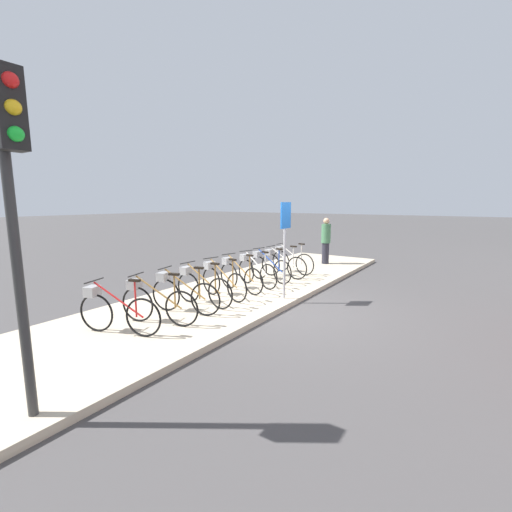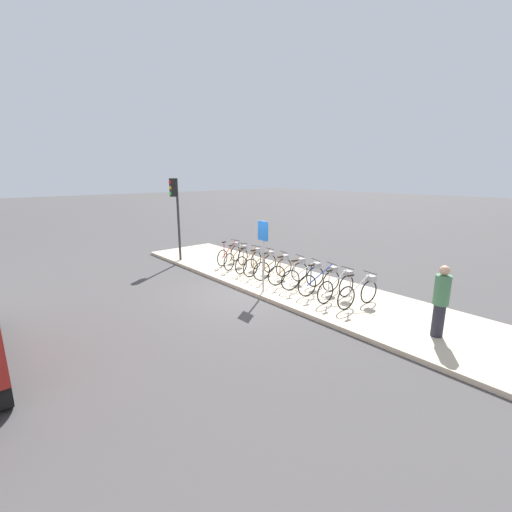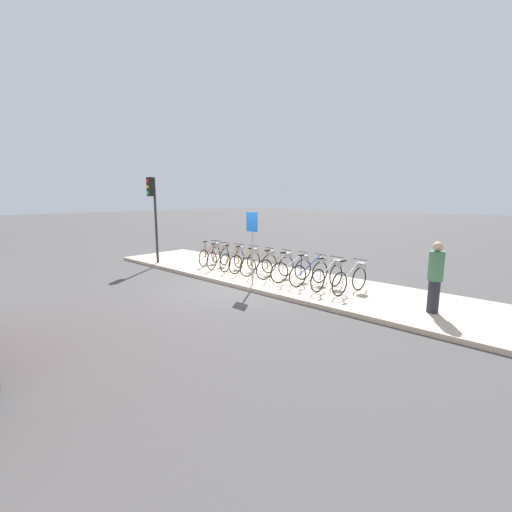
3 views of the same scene
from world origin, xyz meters
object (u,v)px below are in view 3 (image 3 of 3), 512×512
object	(u,v)px
parked_bicycle_6	(294,268)
sign_post	(252,236)
parked_bicycle_3	(247,260)
parked_bicycle_9	(352,278)
parked_bicycle_1	(220,256)
parked_bicycle_2	(234,258)
parked_bicycle_4	(261,262)
traffic_light	(153,202)
parked_bicycle_5	(278,265)
parked_bicycle_8	(329,274)
parked_bicycle_0	(211,253)
parked_bicycle_7	(311,271)
pedestrian	(435,276)

from	to	relation	value
parked_bicycle_6	sign_post	distance (m)	1.82
parked_bicycle_3	parked_bicycle_9	bearing A→B (deg)	-0.11
parked_bicycle_1	parked_bicycle_6	world-z (taller)	same
parked_bicycle_2	parked_bicycle_4	world-z (taller)	same
parked_bicycle_3	traffic_light	size ratio (longest dim) A/B	0.47
parked_bicycle_5	sign_post	bearing A→B (deg)	-87.71
parked_bicycle_8	parked_bicycle_9	bearing A→B (deg)	5.00
parked_bicycle_9	parked_bicycle_8	bearing A→B (deg)	-175.00
traffic_light	sign_post	size ratio (longest dim) A/B	1.54
parked_bicycle_9	traffic_light	size ratio (longest dim) A/B	0.46
parked_bicycle_4	sign_post	xyz separation A→B (m)	(0.79, -1.30, 1.11)
parked_bicycle_0	sign_post	size ratio (longest dim) A/B	0.68
parked_bicycle_2	parked_bicycle_9	world-z (taller)	same
parked_bicycle_7	pedestrian	xyz separation A→B (m)	(3.61, -0.29, 0.45)
parked_bicycle_8	pedestrian	world-z (taller)	pedestrian
parked_bicycle_4	parked_bicycle_6	world-z (taller)	same
parked_bicycle_0	parked_bicycle_5	world-z (taller)	same
parked_bicycle_3	sign_post	size ratio (longest dim) A/B	0.72
sign_post	traffic_light	bearing A→B (deg)	-179.47
parked_bicycle_2	parked_bicycle_3	size ratio (longest dim) A/B	0.98
parked_bicycle_0	traffic_light	world-z (taller)	traffic_light
parked_bicycle_2	pedestrian	size ratio (longest dim) A/B	0.94
parked_bicycle_1	parked_bicycle_8	xyz separation A→B (m)	(4.85, 0.03, 0.00)
parked_bicycle_9	traffic_light	distance (m)	8.54
parked_bicycle_9	parked_bicycle_5	bearing A→B (deg)	179.26
parked_bicycle_1	parked_bicycle_6	distance (m)	3.51
parked_bicycle_3	parked_bicycle_9	xyz separation A→B (m)	(4.19, -0.01, 0.00)
parked_bicycle_6	parked_bicycle_5	bearing A→B (deg)	177.01
pedestrian	traffic_light	size ratio (longest dim) A/B	0.48
parked_bicycle_4	parked_bicycle_3	bearing A→B (deg)	179.77
parked_bicycle_1	parked_bicycle_4	bearing A→B (deg)	2.77
parked_bicycle_1	parked_bicycle_3	distance (m)	1.37
parked_bicycle_5	parked_bicycle_6	distance (m)	0.70
parked_bicycle_0	sign_post	world-z (taller)	sign_post
parked_bicycle_2	parked_bicycle_4	xyz separation A→B (m)	(1.34, 0.04, 0.00)
pedestrian	traffic_light	bearing A→B (deg)	-174.23
parked_bicycle_5	parked_bicycle_4	bearing A→B (deg)	-177.64
parked_bicycle_9	sign_post	xyz separation A→B (m)	(-2.69, -1.29, 1.11)
parked_bicycle_7	parked_bicycle_8	size ratio (longest dim) A/B	0.98
parked_bicycle_8	traffic_light	distance (m)	7.86
parked_bicycle_1	parked_bicycle_7	world-z (taller)	same
parked_bicycle_0	pedestrian	distance (m)	8.54
parked_bicycle_4	parked_bicycle_8	distance (m)	2.78
parked_bicycle_4	parked_bicycle_6	distance (m)	1.44
parked_bicycle_0	pedestrian	bearing A→B (deg)	-2.51
parked_bicycle_4	pedestrian	distance (m)	5.75
parked_bicycle_0	parked_bicycle_9	world-z (taller)	same
parked_bicycle_8	sign_post	world-z (taller)	sign_post
parked_bicycle_6	parked_bicycle_8	bearing A→B (deg)	-2.58
parked_bicycle_4	traffic_light	size ratio (longest dim) A/B	0.46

